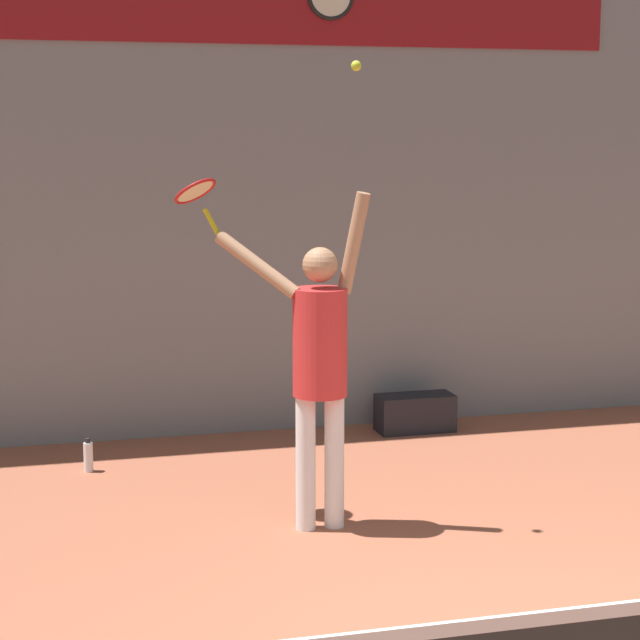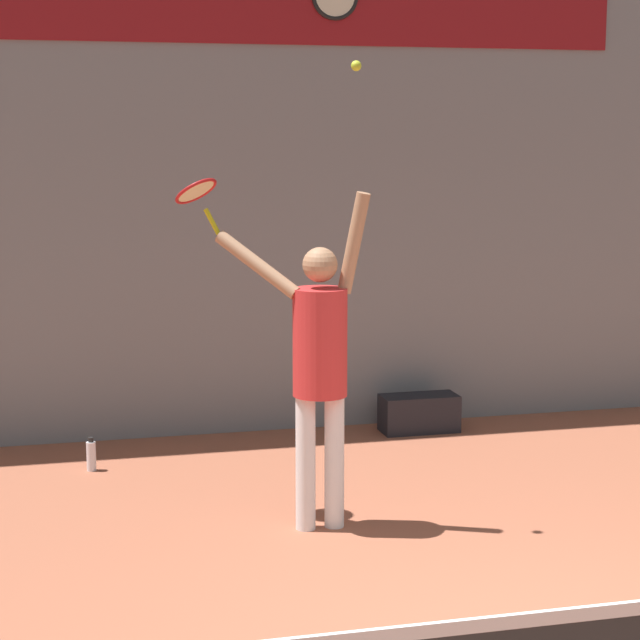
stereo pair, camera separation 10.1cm
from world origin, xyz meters
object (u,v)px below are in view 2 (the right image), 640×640
Objects in this scene: tennis_player at (319,356)px; tennis_racket at (197,194)px; water_bottle at (91,456)px; tennis_ball at (356,66)px; equipment_bag at (419,413)px.

tennis_player is 5.52× the size of tennis_racket.
tennis_player is 8.41× the size of water_bottle.
tennis_ball is (0.92, -0.55, 0.81)m from tennis_racket.
water_bottle is 2.89m from equipment_bag.
tennis_player is 34.02× the size of tennis_ball.
equipment_bag is (1.45, 2.20, -1.00)m from tennis_player.
equipment_bag is at bearing 38.74° from tennis_racket.
tennis_ball is 3.83m from equipment_bag.
tennis_player is at bearing -123.30° from equipment_bag.
water_bottle is at bearing 132.52° from tennis_ball.
tennis_racket reaches higher than equipment_bag.
equipment_bag is (1.23, 2.28, -2.83)m from tennis_ball.
equipment_bag is at bearing 61.70° from tennis_ball.
water_bottle is at bearing 119.76° from tennis_racket.
tennis_racket reaches higher than tennis_player.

